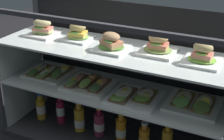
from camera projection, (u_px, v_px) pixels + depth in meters
The scene contains 20 objects.
case_frame at pixel (122, 68), 2.24m from camera, with size 1.53×0.50×0.93m.
riser_lower_tier at pixel (112, 116), 2.24m from camera, with size 1.46×0.43×0.36m.
shelf_lower_glass at pixel (112, 91), 2.17m from camera, with size 1.48×0.45×0.01m, color silver.
riser_upper_tier at pixel (112, 71), 2.11m from camera, with size 1.46×0.43×0.27m.
shelf_upper_glass at pixel (112, 50), 2.05m from camera, with size 1.48×0.45×0.01m, color silver.
plated_roll_sandwich_far_left at pixel (43, 29), 2.26m from camera, with size 0.18×0.18×0.12m.
plated_roll_sandwich_left_of_center at pixel (78, 33), 2.18m from camera, with size 0.18×0.18×0.12m.
plated_roll_sandwich_right_of_center at pixel (111, 44), 2.00m from camera, with size 0.19×0.19×0.11m.
plated_roll_sandwich_center at pixel (158, 46), 1.96m from camera, with size 0.20×0.20×0.12m.
plated_roll_sandwich_mid_right at pixel (202, 56), 1.82m from camera, with size 0.20×0.20×0.12m.
open_sandwich_tray_near_right_corner at pixel (49, 72), 2.37m from camera, with size 0.31×0.30×0.06m.
open_sandwich_tray_far_left at pixel (89, 83), 2.21m from camera, with size 0.31×0.28×0.06m.
open_sandwich_tray_left_of_center at pixel (133, 96), 2.05m from camera, with size 0.31×0.29×0.06m.
open_sandwich_tray_near_left_corner at pixel (193, 103), 1.97m from camera, with size 0.31×0.28×0.06m.
juice_bottle_back_center at pixel (41, 108), 2.51m from camera, with size 0.07×0.07×0.21m.
juice_bottle_near_post at pixel (60, 110), 2.46m from camera, with size 0.06×0.06×0.24m.
juice_bottle_front_middle at pixel (79, 119), 2.37m from camera, with size 0.07×0.07×0.24m.
juice_bottle_back_left at pixel (99, 124), 2.32m from camera, with size 0.07×0.07×0.22m.
juice_bottle_front_right_end at pixel (121, 130), 2.26m from camera, with size 0.07×0.07×0.21m.
juice_bottle_back_right at pixel (144, 138), 2.18m from camera, with size 0.07×0.07×0.20m.
Camera 1 is at (0.85, -1.72, 1.42)m, focal length 54.17 mm.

